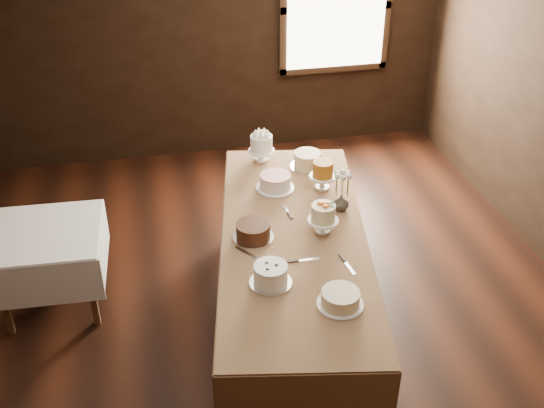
{
  "coord_description": "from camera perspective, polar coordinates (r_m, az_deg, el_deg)",
  "views": [
    {
      "loc": [
        -0.87,
        -3.86,
        3.56
      ],
      "look_at": [
        0.0,
        0.2,
        0.95
      ],
      "focal_mm": 43.18,
      "sensor_mm": 36.0,
      "label": 1
    }
  ],
  "objects": [
    {
      "name": "cake_server_d",
      "position": [
        5.1,
        5.51,
        -0.38
      ],
      "size": [
        0.24,
        0.1,
        0.01
      ],
      "primitive_type": "cube",
      "rotation": [
        0.0,
        0.0,
        0.32
      ],
      "color": "silver",
      "rests_on": "display_table"
    },
    {
      "name": "side_table",
      "position": [
        5.39,
        -19.06,
        -2.99
      ],
      "size": [
        0.87,
        0.87,
        0.7
      ],
      "rotation": [
        0.0,
        0.0,
        -0.05
      ],
      "color": "#4B301A",
      "rests_on": "ground"
    },
    {
      "name": "cake_meringue",
      "position": [
        5.71,
        -0.93,
        4.84
      ],
      "size": [
        0.26,
        0.26,
        0.25
      ],
      "color": "white",
      "rests_on": "display_table"
    },
    {
      "name": "flower_vase",
      "position": [
        5.06,
        6.04,
        0.13
      ],
      "size": [
        0.17,
        0.17,
        0.13
      ],
      "primitive_type": "imported",
      "rotation": [
        0.0,
        0.0,
        0.54
      ],
      "color": "#2D2823",
      "rests_on": "display_table"
    },
    {
      "name": "wall_back",
      "position": [
        7.25,
        -4.77,
        14.7
      ],
      "size": [
        5.0,
        0.02,
        2.8
      ],
      "primitive_type": "cube",
      "color": "black",
      "rests_on": "ground"
    },
    {
      "name": "cake_caramel",
      "position": [
        5.3,
        4.43,
        2.42
      ],
      "size": [
        0.23,
        0.23,
        0.25
      ],
      "color": "white",
      "rests_on": "display_table"
    },
    {
      "name": "cake_flowers",
      "position": [
        4.77,
        4.46,
        -1.37
      ],
      "size": [
        0.23,
        0.23,
        0.24
      ],
      "color": "white",
      "rests_on": "display_table"
    },
    {
      "name": "cake_cream",
      "position": [
        4.16,
        5.98,
        -8.24
      ],
      "size": [
        0.33,
        0.33,
        0.11
      ],
      "color": "white",
      "rests_on": "display_table"
    },
    {
      "name": "cake_lattice",
      "position": [
        5.31,
        0.28,
        1.87
      ],
      "size": [
        0.33,
        0.33,
        0.12
      ],
      "color": "white",
      "rests_on": "display_table"
    },
    {
      "name": "cake_speckled",
      "position": [
        5.63,
        3.11,
        3.82
      ],
      "size": [
        0.3,
        0.3,
        0.14
      ],
      "color": "silver",
      "rests_on": "display_table"
    },
    {
      "name": "cake_server_c",
      "position": [
        5.08,
        1.13,
        -0.34
      ],
      "size": [
        0.05,
        0.24,
        0.01
      ],
      "primitive_type": "cube",
      "rotation": [
        0.0,
        0.0,
        1.69
      ],
      "color": "silver",
      "rests_on": "display_table"
    },
    {
      "name": "cake_server_e",
      "position": [
        4.56,
        -1.66,
        -4.58
      ],
      "size": [
        0.16,
        0.21,
        0.01
      ],
      "primitive_type": "cube",
      "rotation": [
        0.0,
        0.0,
        -0.94
      ],
      "color": "silver",
      "rests_on": "display_table"
    },
    {
      "name": "flower_bouquet",
      "position": [
        4.96,
        6.16,
        1.94
      ],
      "size": [
        0.14,
        0.14,
        0.2
      ],
      "primitive_type": null,
      "color": "white",
      "rests_on": "flower_vase"
    },
    {
      "name": "cake_swirl",
      "position": [
        4.29,
        -0.12,
        -6.22
      ],
      "size": [
        0.29,
        0.29,
        0.14
      ],
      "color": "silver",
      "rests_on": "display_table"
    },
    {
      "name": "cake_server_b",
      "position": [
        4.49,
        6.79,
        -5.56
      ],
      "size": [
        0.06,
        0.24,
        0.01
      ],
      "primitive_type": "cube",
      "rotation": [
        0.0,
        0.0,
        -1.43
      ],
      "color": "silver",
      "rests_on": "display_table"
    },
    {
      "name": "display_table",
      "position": [
        4.82,
        1.88,
        -3.33
      ],
      "size": [
        1.51,
        2.83,
        0.83
      ],
      "rotation": [
        0.0,
        0.0,
        -0.18
      ],
      "color": "#4B301A",
      "rests_on": "ground"
    },
    {
      "name": "floor",
      "position": [
        5.33,
        0.45,
        -9.81
      ],
      "size": [
        5.0,
        6.0,
        0.01
      ],
      "primitive_type": "cube",
      "color": "black",
      "rests_on": "ground"
    },
    {
      "name": "cake_server_a",
      "position": [
        4.54,
        3.27,
        -4.84
      ],
      "size": [
        0.24,
        0.03,
        0.01
      ],
      "primitive_type": "cube",
      "rotation": [
        0.0,
        0.0,
        -0.0
      ],
      "color": "silver",
      "rests_on": "display_table"
    },
    {
      "name": "window",
      "position": [
        7.41,
        5.66,
        16.64
      ],
      "size": [
        1.1,
        0.05,
        1.3
      ],
      "primitive_type": "cube",
      "color": "#FFEABF",
      "rests_on": "wall_back"
    },
    {
      "name": "cake_chocolate",
      "position": [
        4.72,
        -1.65,
        -2.4
      ],
      "size": [
        0.35,
        0.35,
        0.12
      ],
      "color": "silver",
      "rests_on": "display_table"
    }
  ]
}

